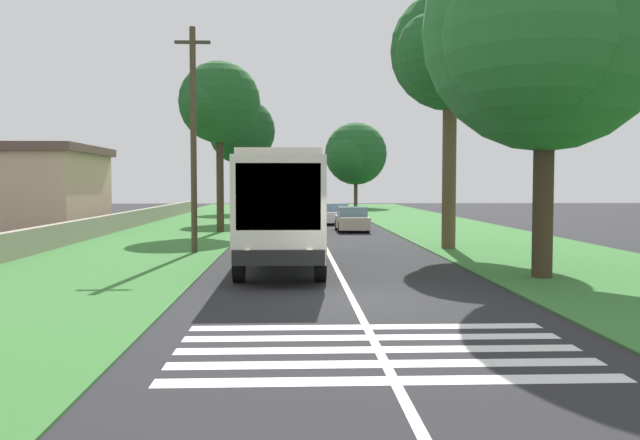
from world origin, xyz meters
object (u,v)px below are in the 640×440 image
utility_pole (193,137)px  coach_bus (282,202)px  trailing_car_0 (352,220)px  roadside_tree_right_1 (539,34)px  roadside_tree_right_2 (446,55)px  roadside_building (32,186)px  trailing_car_1 (335,214)px  roadside_tree_left_1 (241,133)px  roadside_tree_left_0 (218,105)px  roadside_tree_left_2 (245,133)px  roadside_tree_right_0 (354,156)px  trailing_minibus_0 (289,199)px

utility_pole → coach_bus: bearing=-139.1°
trailing_car_0 → roadside_tree_right_1: roadside_tree_right_1 is taller
roadside_tree_right_2 → roadside_building: size_ratio=1.06×
trailing_car_1 → roadside_tree_left_1: (2.97, 6.72, 5.79)m
roadside_tree_left_1 → roadside_building: bearing=115.1°
utility_pole → trailing_car_1: bearing=-19.3°
roadside_tree_left_0 → trailing_car_0: bearing=-84.4°
trailing_car_1 → roadside_tree_right_2: bearing=-169.1°
roadside_tree_right_1 → roadside_tree_left_2: bearing=14.1°
trailing_car_0 → utility_pole: size_ratio=0.48×
roadside_tree_right_0 → roadside_tree_right_1: size_ratio=0.90×
roadside_tree_right_0 → roadside_tree_right_1: bearing=-180.0°
coach_bus → roadside_building: size_ratio=1.09×
trailing_car_0 → trailing_minibus_0: (14.73, 3.80, 0.88)m
trailing_car_1 → roadside_tree_left_0: size_ratio=0.45×
roadside_tree_right_2 → roadside_tree_left_0: bearing=46.0°
roadside_tree_right_0 → trailing_car_1: bearing=172.5°
trailing_car_1 → roadside_tree_right_0: bearing=-7.5°
roadside_tree_left_1 → roadside_tree_left_2: (16.65, 0.85, 1.19)m
trailing_car_0 → roadside_tree_right_2: bearing=-164.8°
roadside_tree_left_0 → roadside_tree_right_1: bearing=-149.6°
coach_bus → roadside_tree_left_0: 17.01m
coach_bus → roadside_tree_right_1: (-3.52, -7.50, 4.95)m
roadside_tree_left_1 → roadside_tree_right_2: 23.59m
roadside_tree_left_1 → roadside_tree_right_2: roadside_tree_right_2 is taller
roadside_tree_left_0 → roadside_tree_right_2: 14.85m
roadside_tree_right_1 → trailing_minibus_0: bearing=12.1°
roadside_tree_right_1 → utility_pole: bearing=55.4°
trailing_car_0 → roadside_tree_left_2: 28.84m
trailing_car_1 → roadside_tree_right_1: bearing=-171.3°
trailing_minibus_0 → utility_pole: utility_pole is taller
roadside_tree_left_2 → roadside_building: (-22.63, 11.92, -5.02)m
trailing_minibus_0 → roadside_tree_right_1: 36.00m
coach_bus → roadside_tree_left_2: 43.87m
trailing_minibus_0 → roadside_tree_left_0: (-15.49, 3.87, 5.70)m
trailing_minibus_0 → roadside_tree_right_0: bearing=-17.1°
coach_bus → roadside_tree_right_2: 10.63m
trailing_minibus_0 → roadside_tree_left_1: (-4.59, 3.43, 4.91)m
utility_pole → roadside_building: (16.59, 12.61, -2.02)m
trailing_minibus_0 → roadside_tree_right_1: (-34.78, -7.46, 5.55)m
roadside_tree_left_0 → utility_pole: bearing=-178.6°
roadside_tree_left_2 → utility_pole: roadside_tree_left_2 is taller
coach_bus → roadside_building: (20.69, 16.16, 0.47)m
roadside_tree_left_1 → roadside_tree_right_0: 30.80m
roadside_tree_right_0 → roadside_building: 42.21m
roadside_tree_right_1 → roadside_tree_left_1: bearing=19.8°
roadside_tree_left_1 → utility_pole: 22.65m
utility_pole → roadside_building: bearing=37.2°
trailing_car_0 → trailing_car_1: bearing=4.1°
coach_bus → trailing_minibus_0: (31.26, -0.04, -0.60)m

